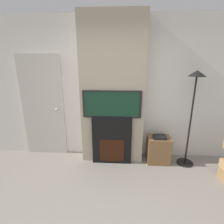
{
  "coord_description": "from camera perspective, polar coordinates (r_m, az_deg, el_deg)",
  "views": [
    {
      "loc": [
        0.17,
        -1.31,
        1.94
      ],
      "look_at": [
        0.0,
        1.69,
        1.02
      ],
      "focal_mm": 28.0,
      "sensor_mm": 36.0,
      "label": 1
    }
  ],
  "objects": [
    {
      "name": "chimney_breast",
      "position": [
        3.22,
        0.15,
        6.49
      ],
      "size": [
        1.16,
        0.31,
        2.7
      ],
      "color": "tan",
      "rests_on": "ground_plane"
    },
    {
      "name": "entry_door",
      "position": [
        3.76,
        -21.64,
        1.59
      ],
      "size": [
        0.84,
        0.09,
        2.03
      ],
      "color": "beige",
      "rests_on": "ground_plane"
    },
    {
      "name": "media_stand",
      "position": [
        3.56,
        14.86,
        -11.65
      ],
      "size": [
        0.42,
        0.33,
        0.56
      ],
      "color": "brown",
      "rests_on": "ground_plane"
    },
    {
      "name": "wall_back",
      "position": [
        3.4,
        0.32,
        7.06
      ],
      "size": [
        6.0,
        0.06,
        2.7
      ],
      "color": "silver",
      "rests_on": "ground_plane"
    },
    {
      "name": "television",
      "position": [
        3.1,
        -0.0,
        2.6
      ],
      "size": [
        1.04,
        0.07,
        0.49
      ],
      "color": "black",
      "rests_on": "fireplace"
    },
    {
      "name": "floor_lamp",
      "position": [
        3.32,
        25.13,
        4.22
      ],
      "size": [
        0.3,
        0.3,
        1.76
      ],
      "color": "black",
      "rests_on": "ground_plane"
    },
    {
      "name": "fireplace",
      "position": [
        3.35,
        -0.0,
        -9.21
      ],
      "size": [
        0.74,
        0.15,
        0.92
      ],
      "color": "black",
      "rests_on": "ground_plane"
    }
  ]
}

